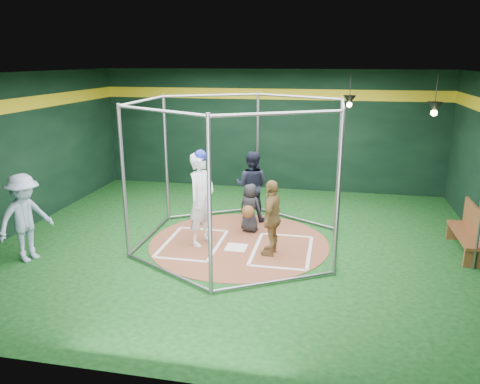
% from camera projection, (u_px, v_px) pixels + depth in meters
% --- Properties ---
extents(room_shell, '(10.10, 9.10, 3.53)m').
position_uv_depth(room_shell, '(239.00, 162.00, 9.47)').
color(room_shell, '#0C3710').
rests_on(room_shell, ground).
extents(clay_disc, '(3.80, 3.80, 0.01)m').
position_uv_depth(clay_disc, '(239.00, 243.00, 9.95)').
color(clay_disc, brown).
rests_on(clay_disc, ground).
extents(home_plate, '(0.43, 0.43, 0.01)m').
position_uv_depth(home_plate, '(236.00, 247.00, 9.66)').
color(home_plate, white).
rests_on(home_plate, clay_disc).
extents(batter_box_left, '(1.17, 1.77, 0.01)m').
position_uv_depth(batter_box_left, '(193.00, 243.00, 9.89)').
color(batter_box_left, white).
rests_on(batter_box_left, clay_disc).
extents(batter_box_right, '(1.17, 1.77, 0.01)m').
position_uv_depth(batter_box_right, '(282.00, 250.00, 9.52)').
color(batter_box_right, white).
rests_on(batter_box_right, clay_disc).
extents(batting_cage, '(4.05, 4.67, 3.00)m').
position_uv_depth(batting_cage, '(239.00, 174.00, 9.53)').
color(batting_cage, gray).
rests_on(batting_cage, ground).
extents(pendant_lamp_near, '(0.34, 0.34, 0.90)m').
position_uv_depth(pendant_lamp_near, '(350.00, 100.00, 12.16)').
color(pendant_lamp_near, black).
rests_on(pendant_lamp_near, room_shell).
extents(pendant_lamp_far, '(0.34, 0.34, 0.90)m').
position_uv_depth(pendant_lamp_far, '(435.00, 107.00, 10.31)').
color(pendant_lamp_far, black).
rests_on(pendant_lamp_far, room_shell).
extents(batter_figure, '(0.68, 0.82, 2.01)m').
position_uv_depth(batter_figure, '(201.00, 198.00, 9.63)').
color(batter_figure, silver).
rests_on(batter_figure, clay_disc).
extents(visitor_leopard, '(0.50, 0.94, 1.52)m').
position_uv_depth(visitor_leopard, '(272.00, 217.00, 9.18)').
color(visitor_leopard, tan).
rests_on(visitor_leopard, clay_disc).
extents(catcher_figure, '(0.62, 0.64, 1.10)m').
position_uv_depth(catcher_figure, '(250.00, 208.00, 10.44)').
color(catcher_figure, black).
rests_on(catcher_figure, clay_disc).
extents(umpire, '(0.89, 0.73, 1.68)m').
position_uv_depth(umpire, '(252.00, 186.00, 11.16)').
color(umpire, black).
rests_on(umpire, clay_disc).
extents(bystander_blue, '(1.00, 1.27, 1.72)m').
position_uv_depth(bystander_blue, '(25.00, 218.00, 8.89)').
color(bystander_blue, '#92A7C2').
rests_on(bystander_blue, ground).
extents(dugout_bench, '(0.38, 1.63, 0.95)m').
position_uv_depth(dugout_bench, '(470.00, 230.00, 9.32)').
color(dugout_bench, brown).
rests_on(dugout_bench, ground).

